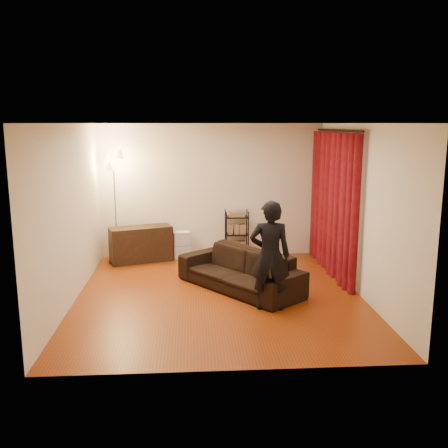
{
  "coord_description": "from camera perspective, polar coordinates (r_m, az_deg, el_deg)",
  "views": [
    {
      "loc": [
        -0.42,
        -7.6,
        2.7
      ],
      "look_at": [
        0.1,
        0.3,
        1.1
      ],
      "focal_mm": 40.0,
      "sensor_mm": 36.0,
      "label": 1
    }
  ],
  "objects": [
    {
      "name": "curtain",
      "position": [
        9.2,
        12.38,
        2.25
      ],
      "size": [
        0.22,
        2.65,
        2.55
      ],
      "primitive_type": null,
      "color": "maroon",
      "rests_on": "ground"
    },
    {
      "name": "sofa",
      "position": [
        8.26,
        1.81,
        -5.3
      ],
      "size": [
        2.06,
        2.28,
        0.65
      ],
      "primitive_type": "imported",
      "rotation": [
        0.0,
        0.0,
        -0.9
      ],
      "color": "black",
      "rests_on": "ground"
    },
    {
      "name": "wall_left",
      "position": [
        7.93,
        -17.05,
        1.12
      ],
      "size": [
        0.0,
        5.0,
        5.0
      ],
      "primitive_type": "plane",
      "rotation": [
        1.57,
        0.0,
        1.57
      ],
      "color": "beige",
      "rests_on": "ground"
    },
    {
      "name": "wall_back",
      "position": [
        10.2,
        -1.38,
        3.81
      ],
      "size": [
        5.0,
        0.0,
        5.0
      ],
      "primitive_type": "plane",
      "rotation": [
        1.57,
        0.0,
        0.0
      ],
      "color": "beige",
      "rests_on": "ground"
    },
    {
      "name": "wall_right",
      "position": [
        8.17,
        15.38,
        1.5
      ],
      "size": [
        0.0,
        5.0,
        5.0
      ],
      "primitive_type": "plane",
      "rotation": [
        1.57,
        0.0,
        -1.57
      ],
      "color": "beige",
      "rests_on": "ground"
    },
    {
      "name": "ceiling",
      "position": [
        7.61,
        -0.61,
        11.43
      ],
      "size": [
        5.0,
        5.0,
        0.0
      ],
      "primitive_type": "plane",
      "rotation": [
        3.14,
        0.0,
        0.0
      ],
      "color": "white",
      "rests_on": "ground"
    },
    {
      "name": "floor_lamp",
      "position": [
        9.88,
        -12.32,
        1.72
      ],
      "size": [
        0.51,
        0.51,
        2.16
      ],
      "primitive_type": null,
      "rotation": [
        0.0,
        0.0,
        0.41
      ],
      "color": "silver",
      "rests_on": "ground"
    },
    {
      "name": "floor",
      "position": [
        8.07,
        -0.57,
        -8.11
      ],
      "size": [
        5.0,
        5.0,
        0.0
      ],
      "primitive_type": "plane",
      "color": "maroon",
      "rests_on": "ground"
    },
    {
      "name": "wire_shelf",
      "position": [
        10.16,
        1.47,
        -1.16
      ],
      "size": [
        0.45,
        0.32,
        0.98
      ],
      "primitive_type": null,
      "rotation": [
        0.0,
        0.0,
        0.02
      ],
      "color": "black",
      "rests_on": "ground"
    },
    {
      "name": "person",
      "position": [
        7.29,
        5.26,
        -3.61
      ],
      "size": [
        0.63,
        0.45,
        1.63
      ],
      "primitive_type": "imported",
      "rotation": [
        0.0,
        0.0,
        3.03
      ],
      "color": "black",
      "rests_on": "ground"
    },
    {
      "name": "storage_boxes",
      "position": [
        10.2,
        -4.86,
        -2.37
      ],
      "size": [
        0.36,
        0.31,
        0.55
      ],
      "primitive_type": null,
      "rotation": [
        0.0,
        0.0,
        0.13
      ],
      "color": "beige",
      "rests_on": "ground"
    },
    {
      "name": "wall_front",
      "position": [
        5.29,
        0.93,
        -3.35
      ],
      "size": [
        5.0,
        0.0,
        5.0
      ],
      "primitive_type": "plane",
      "rotation": [
        -1.57,
        0.0,
        0.0
      ],
      "color": "beige",
      "rests_on": "ground"
    },
    {
      "name": "curtain_rod",
      "position": [
        9.1,
        12.86,
        10.39
      ],
      "size": [
        0.04,
        2.65,
        0.04
      ],
      "primitive_type": "cylinder",
      "rotation": [
        1.57,
        0.0,
        0.0
      ],
      "color": "black",
      "rests_on": "wall_right"
    },
    {
      "name": "media_cabinet",
      "position": [
        10.03,
        -9.47,
        -2.29
      ],
      "size": [
        1.28,
        0.81,
        0.7
      ],
      "primitive_type": "cube",
      "rotation": [
        0.0,
        0.0,
        0.33
      ],
      "color": "#301F12",
      "rests_on": "ground"
    }
  ]
}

